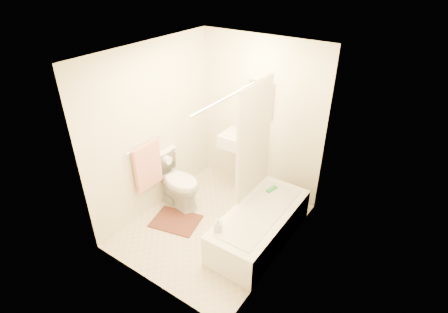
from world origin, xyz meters
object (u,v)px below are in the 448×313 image
Objects in this scene: toilet at (176,181)px; sink at (240,160)px; soap_bottle at (218,225)px; bath_mat at (176,221)px; bathtub at (260,225)px.

toilet is 1.03m from sink.
bath_mat is at bearing 166.75° from soap_bottle.
sink reaches higher than toilet.
bathtub is at bearing 66.99° from soap_bottle.
toilet is 4.58× the size of soap_bottle.
soap_bottle is at bearing -113.01° from bathtub.
bathtub is (0.83, -0.82, -0.31)m from sink.
bathtub is 0.71m from soap_bottle.
bath_mat is (-0.31, -1.20, -0.53)m from sink.
toilet is at bearing 154.12° from soap_bottle.
bathtub is 1.22m from bath_mat.
bath_mat is 3.53× the size of soap_bottle.
bathtub is 2.47× the size of bath_mat.
toilet is at bearing 126.63° from bath_mat.
toilet reaches higher than bath_mat.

